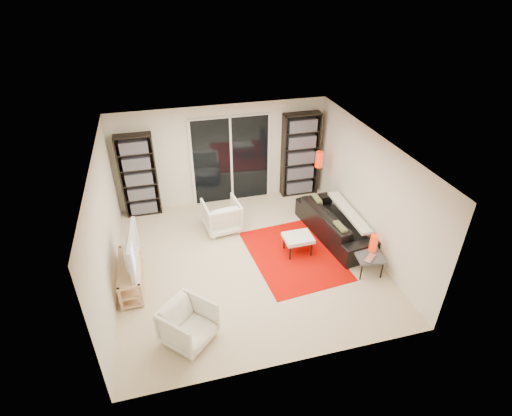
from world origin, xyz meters
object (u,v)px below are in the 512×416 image
object	(u,v)px
ottoman	(298,239)
floor_lamp	(319,165)
tv_stand	(131,275)
armchair_back	(222,216)
bookshelf_left	(139,176)
side_table	(369,257)
sofa	(336,223)
bookshelf_right	(300,155)
armchair_front	(188,324)

from	to	relation	value
ottoman	floor_lamp	world-z (taller)	floor_lamp
tv_stand	armchair_back	xyz separation A→B (m)	(1.93, 1.40, 0.09)
bookshelf_left	tv_stand	size ratio (longest dim) A/B	1.58
side_table	floor_lamp	world-z (taller)	floor_lamp
floor_lamp	ottoman	bearing A→B (deg)	-122.18
sofa	bookshelf_right	bearing A→B (deg)	-3.86
tv_stand	armchair_back	bearing A→B (deg)	35.89
sofa	side_table	xyz separation A→B (m)	(0.10, -1.27, 0.04)
armchair_front	side_table	xyz separation A→B (m)	(3.48, 0.75, 0.03)
bookshelf_left	side_table	size ratio (longest dim) A/B	3.46
bookshelf_left	ottoman	xyz separation A→B (m)	(2.99, -2.35, -0.63)
side_table	floor_lamp	xyz separation A→B (m)	(0.01, 2.65, 0.68)
tv_stand	side_table	size ratio (longest dim) A/B	2.19
bookshelf_right	side_table	bearing A→B (deg)	-85.96
floor_lamp	armchair_back	bearing A→B (deg)	-167.74
ottoman	floor_lamp	xyz separation A→B (m)	(1.10, 1.74, 0.69)
bookshelf_right	armchair_front	distance (m)	5.21
sofa	side_table	distance (m)	1.27
side_table	armchair_back	bearing A→B (deg)	138.78
bookshelf_right	armchair_back	world-z (taller)	bookshelf_right
ottoman	side_table	bearing A→B (deg)	-39.82
armchair_back	side_table	size ratio (longest dim) A/B	1.37
armchair_front	floor_lamp	xyz separation A→B (m)	(3.49, 3.40, 0.70)
ottoman	side_table	distance (m)	1.42
bookshelf_left	bookshelf_right	distance (m)	3.85
bookshelf_right	tv_stand	distance (m)	4.90
tv_stand	ottoman	distance (m)	3.27
side_table	floor_lamp	distance (m)	2.74
floor_lamp	side_table	bearing A→B (deg)	-90.18
tv_stand	sofa	size ratio (longest dim) A/B	0.57
tv_stand	armchair_back	distance (m)	2.38
bookshelf_left	side_table	bearing A→B (deg)	-38.63
sofa	side_table	world-z (taller)	sofa
bookshelf_left	ottoman	bearing A→B (deg)	-38.19
bookshelf_right	bookshelf_left	bearing A→B (deg)	180.00
armchair_back	bookshelf_left	bearing A→B (deg)	-40.93
bookshelf_left	tv_stand	xyz separation A→B (m)	(-0.27, -2.53, -0.71)
armchair_front	ottoman	distance (m)	2.91
sofa	side_table	size ratio (longest dim) A/B	3.84
armchair_back	floor_lamp	world-z (taller)	floor_lamp
bookshelf_right	sofa	distance (m)	2.13
armchair_back	ottoman	world-z (taller)	armchair_back
bookshelf_right	ottoman	xyz separation A→B (m)	(-0.86, -2.35, -0.70)
bookshelf_right	side_table	world-z (taller)	bookshelf_right
sofa	armchair_back	bearing A→B (deg)	62.11
bookshelf_left	bookshelf_right	size ratio (longest dim) A/B	0.93
tv_stand	sofa	world-z (taller)	sofa
armchair_front	sofa	bearing A→B (deg)	-12.51
armchair_back	side_table	world-z (taller)	armchair_back
armchair_front	tv_stand	bearing A→B (deg)	77.22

